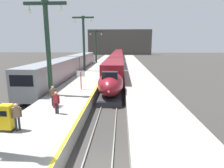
{
  "coord_description": "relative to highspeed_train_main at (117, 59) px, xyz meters",
  "views": [
    {
      "loc": [
        1.17,
        -7.75,
        6.12
      ],
      "look_at": [
        0.16,
        12.44,
        1.8
      ],
      "focal_mm": 30.24,
      "sensor_mm": 36.0,
      "label": 1
    }
  ],
  "objects": [
    {
      "name": "rolling_suitcase",
      "position": [
        -4.09,
        -39.65,
        -0.62
      ],
      "size": [
        0.4,
        0.22,
        0.98
      ],
      "color": "maroon",
      "rests_on": "platform_left"
    },
    {
      "name": "passenger_far_waiting",
      "position": [
        -4.93,
        -43.82,
        0.07
      ],
      "size": [
        0.49,
        0.4,
        1.69
      ],
      "color": "#23232D",
      "rests_on": "platform_left"
    },
    {
      "name": "terminus_back_wall",
      "position": [
        0.0,
        55.81,
        5.03
      ],
      "size": [
        36.0,
        2.0,
        14.0
      ],
      "primitive_type": "cube",
      "color": "#4C4742",
      "rests_on": "ground"
    },
    {
      "name": "regional_train_adjacent",
      "position": [
        -8.1,
        -19.09,
        0.15
      ],
      "size": [
        2.85,
        36.6,
        3.8
      ],
      "color": "gray",
      "rests_on": "ground"
    },
    {
      "name": "passenger_mid_platform",
      "position": [
        -3.55,
        -40.97,
        0.07
      ],
      "size": [
        0.55,
        0.33,
        1.69
      ],
      "color": "#23232D",
      "rests_on": "platform_left"
    },
    {
      "name": "platform_left_safety_stripe",
      "position": [
        -1.77,
        -21.44,
        -0.92
      ],
      "size": [
        0.2,
        107.8,
        0.01
      ],
      "primitive_type": "cube",
      "color": "yellow",
      "rests_on": "platform_left"
    },
    {
      "name": "ticket_machine_yellow",
      "position": [
        -5.55,
        -43.82,
        -0.18
      ],
      "size": [
        0.76,
        0.62,
        1.6
      ],
      "color": "yellow",
      "rests_on": "platform_left"
    },
    {
      "name": "platform_left",
      "position": [
        -4.05,
        -21.44,
        -1.45
      ],
      "size": [
        4.8,
        110.0,
        1.05
      ],
      "primitive_type": "cube",
      "color": "gray",
      "rests_on": "ground"
    },
    {
      "name": "station_column_far",
      "position": [
        -5.9,
        -18.18,
        5.04
      ],
      "size": [
        4.0,
        0.68,
        10.01
      ],
      "color": "#1E3828",
      "rests_on": "platform_left"
    },
    {
      "name": "rail_main_left",
      "position": [
        -0.75,
        -18.69,
        -1.91
      ],
      "size": [
        0.08,
        110.0,
        0.12
      ],
      "primitive_type": "cube",
      "color": "slate",
      "rests_on": "ground"
    },
    {
      "name": "passenger_near_edge",
      "position": [
        -4.44,
        -39.19,
        0.07
      ],
      "size": [
        0.53,
        0.35,
        1.69
      ],
      "color": "#23232D",
      "rests_on": "platform_left"
    },
    {
      "name": "departure_info_board",
      "position": [
        -3.37,
        -33.28,
        0.58
      ],
      "size": [
        0.9,
        0.1,
        2.12
      ],
      "color": "maroon",
      "rests_on": "platform_left"
    },
    {
      "name": "station_column_distant",
      "position": [
        -5.9,
        -1.13,
        4.3
      ],
      "size": [
        4.0,
        0.68,
        8.61
      ],
      "color": "#1E3828",
      "rests_on": "platform_left"
    },
    {
      "name": "rail_secondary_left",
      "position": [
        -8.85,
        -18.69,
        -1.91
      ],
      "size": [
        0.08,
        110.0,
        0.12
      ],
      "primitive_type": "cube",
      "color": "slate",
      "rests_on": "ground"
    },
    {
      "name": "platform_right",
      "position": [
        4.05,
        -21.44,
        -1.45
      ],
      "size": [
        4.8,
        110.0,
        1.05
      ],
      "primitive_type": "cube",
      "color": "gray",
      "rests_on": "ground"
    },
    {
      "name": "rail_secondary_right",
      "position": [
        -7.35,
        -18.69,
        -1.91
      ],
      "size": [
        0.08,
        110.0,
        0.12
      ],
      "primitive_type": "cube",
      "color": "slate",
      "rests_on": "ground"
    },
    {
      "name": "highspeed_train_main",
      "position": [
        0.0,
        0.0,
        0.0
      ],
      "size": [
        2.92,
        75.04,
        3.6
      ],
      "color": "maroon",
      "rests_on": "ground"
    },
    {
      "name": "station_column_mid",
      "position": [
        -5.9,
        -35.82,
        4.48
      ],
      "size": [
        4.0,
        0.68,
        8.96
      ],
      "color": "#1E3828",
      "rests_on": "platform_left"
    },
    {
      "name": "rail_main_right",
      "position": [
        0.75,
        -18.69,
        -1.91
      ],
      "size": [
        0.08,
        110.0,
        0.12
      ],
      "primitive_type": "cube",
      "color": "slate",
      "rests_on": "ground"
    }
  ]
}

